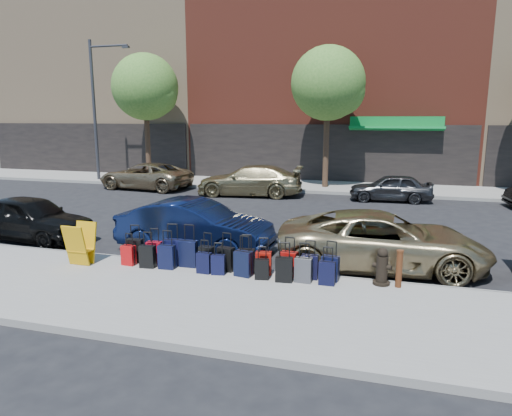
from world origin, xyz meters
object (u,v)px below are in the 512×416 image
(tree_left, at_px, (147,89))
(tree_center, at_px, (331,85))
(bollard, at_px, (399,268))
(car_near_1, at_px, (195,226))
(car_far_2, at_px, (391,188))
(car_near_0, at_px, (30,218))
(car_near_2, at_px, (382,241))
(fire_hydrant, at_px, (382,268))
(streetlight, at_px, (97,102))
(car_far_0, at_px, (145,176))
(suitcase_front_5, at_px, (226,259))
(display_rack, at_px, (81,244))
(car_far_1, at_px, (249,180))

(tree_left, relative_size, tree_center, 1.00)
(tree_center, xyz_separation_m, bollard, (3.37, -14.31, -4.83))
(car_near_1, bearing_deg, car_far_2, -25.45)
(tree_center, height_order, car_near_1, tree_center)
(car_near_0, bearing_deg, car_near_2, -82.47)
(fire_hydrant, distance_m, car_near_2, 1.61)
(streetlight, height_order, car_near_2, streetlight)
(bollard, distance_m, car_far_0, 17.47)
(tree_left, distance_m, suitcase_front_5, 18.10)
(tree_left, distance_m, bollard, 20.51)
(suitcase_front_5, relative_size, display_rack, 0.90)
(tree_left, xyz_separation_m, display_rack, (6.17, -14.86, -4.75))
(tree_center, relative_size, car_near_1, 1.61)
(car_near_1, height_order, car_far_1, car_far_1)
(car_far_2, bearing_deg, fire_hydrant, -4.65)
(display_rack, height_order, car_far_0, car_far_0)
(car_near_0, xyz_separation_m, car_near_1, (5.47, 0.28, 0.04))
(car_near_2, bearing_deg, car_near_1, 83.47)
(tree_left, bearing_deg, car_far_0, -67.71)
(bollard, bearing_deg, car_far_1, 121.09)
(car_near_0, xyz_separation_m, car_far_2, (10.89, 10.20, -0.08))
(tree_center, bearing_deg, streetlight, -177.02)
(car_near_1, distance_m, car_far_2, 11.31)
(car_near_1, distance_m, car_far_1, 9.69)
(fire_hydrant, relative_size, car_far_1, 0.16)
(car_far_1, bearing_deg, streetlight, -108.38)
(car_near_1, bearing_deg, display_rack, 140.36)
(tree_center, distance_m, car_near_2, 13.81)
(suitcase_front_5, bearing_deg, car_near_1, 140.85)
(car_far_0, bearing_deg, car_far_1, 91.40)
(tree_left, relative_size, car_near_1, 1.61)
(car_far_0, bearing_deg, streetlight, -108.26)
(suitcase_front_5, distance_m, car_far_1, 11.73)
(fire_hydrant, xyz_separation_m, bollard, (0.36, -0.07, 0.04))
(tree_left, relative_size, car_near_0, 1.75)
(tree_center, height_order, car_near_0, tree_center)
(display_rack, bearing_deg, bollard, 5.04)
(car_near_2, bearing_deg, display_rack, 101.26)
(tree_left, bearing_deg, streetlight, -166.61)
(car_far_0, bearing_deg, car_near_1, 41.83)
(tree_left, xyz_separation_m, bollard, (13.87, -14.31, -4.83))
(car_near_1, relative_size, car_far_0, 0.89)
(suitcase_front_5, relative_size, car_far_1, 0.18)
(tree_center, distance_m, car_near_1, 13.58)
(car_far_0, height_order, car_far_2, car_far_0)
(suitcase_front_5, bearing_deg, tree_center, 96.98)
(tree_left, distance_m, car_near_2, 19.06)
(fire_hydrant, distance_m, car_far_0, 17.16)
(fire_hydrant, bearing_deg, suitcase_front_5, -158.07)
(bollard, distance_m, car_far_2, 11.68)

